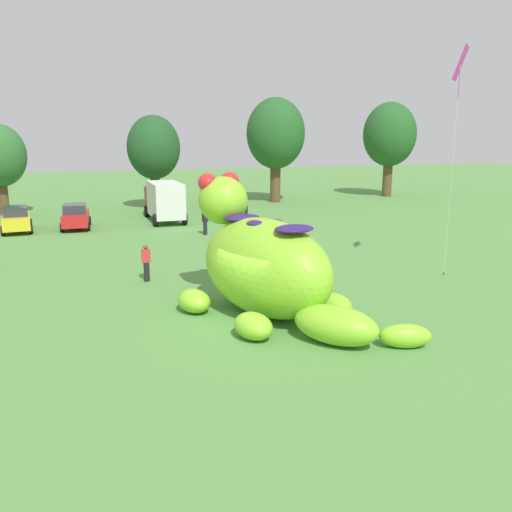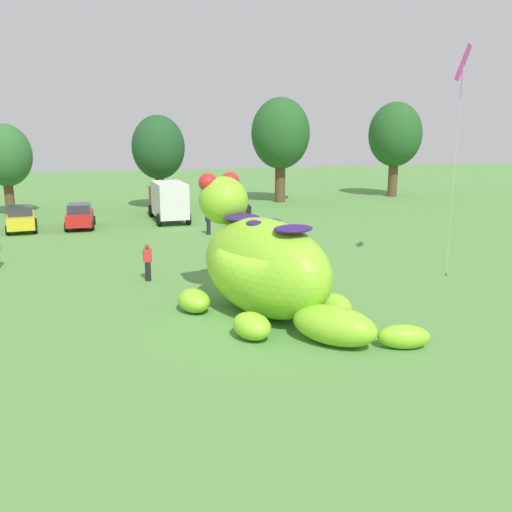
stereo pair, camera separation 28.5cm
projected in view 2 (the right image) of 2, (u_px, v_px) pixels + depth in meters
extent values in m
plane|color=#568E42|center=(242.00, 324.00, 19.16)|extent=(160.00, 160.00, 0.00)
ellipsoid|color=#8CD12D|center=(264.00, 267.00, 19.82)|extent=(5.00, 7.02, 3.57)
ellipsoid|color=#8CD12D|center=(223.00, 200.00, 21.46)|extent=(2.44, 2.56, 1.89)
sphere|color=red|center=(208.00, 183.00, 21.23)|extent=(0.75, 0.75, 0.75)
sphere|color=red|center=(230.00, 181.00, 21.83)|extent=(0.75, 0.75, 0.75)
ellipsoid|color=navy|center=(242.00, 218.00, 20.58)|extent=(1.71, 1.53, 0.24)
ellipsoid|color=navy|center=(265.00, 223.00, 19.45)|extent=(1.71, 1.53, 0.24)
ellipsoid|color=navy|center=(293.00, 229.00, 18.20)|extent=(1.71, 1.53, 0.24)
ellipsoid|color=#8CD12D|center=(194.00, 301.00, 20.35)|extent=(1.51, 1.79, 0.87)
ellipsoid|color=#8CD12D|center=(277.00, 284.00, 22.64)|extent=(1.51, 1.79, 0.87)
ellipsoid|color=#8CD12D|center=(252.00, 326.00, 17.70)|extent=(1.51, 1.79, 0.87)
ellipsoid|color=#8CD12D|center=(333.00, 305.00, 19.80)|extent=(1.51, 1.79, 0.87)
ellipsoid|color=#8CD12D|center=(334.00, 325.00, 17.20)|extent=(2.89, 3.13, 1.25)
ellipsoid|color=#8CD12D|center=(404.00, 337.00, 16.92)|extent=(1.80, 1.28, 0.76)
cube|color=yellow|center=(21.00, 221.00, 36.94)|extent=(1.97, 4.21, 0.80)
cube|color=#2D333D|center=(20.00, 211.00, 36.65)|extent=(1.63, 2.06, 0.60)
cylinder|color=black|center=(9.00, 224.00, 37.87)|extent=(0.28, 0.65, 0.64)
cylinder|color=black|center=(35.00, 223.00, 38.49)|extent=(0.28, 0.65, 0.64)
cylinder|color=black|center=(7.00, 230.00, 35.57)|extent=(0.28, 0.65, 0.64)
cylinder|color=black|center=(35.00, 229.00, 36.19)|extent=(0.28, 0.65, 0.64)
cube|color=red|center=(80.00, 218.00, 38.13)|extent=(1.95, 4.20, 0.80)
cube|color=#2D333D|center=(79.00, 208.00, 37.83)|extent=(1.61, 2.06, 0.60)
cylinder|color=black|center=(69.00, 221.00, 39.21)|extent=(0.28, 0.65, 0.64)
cylinder|color=black|center=(94.00, 220.00, 39.63)|extent=(0.28, 0.65, 0.64)
cylinder|color=black|center=(66.00, 227.00, 36.81)|extent=(0.28, 0.65, 0.64)
cylinder|color=black|center=(92.00, 226.00, 37.23)|extent=(0.28, 0.65, 0.64)
cube|color=#B2231E|center=(163.00, 199.00, 43.42)|extent=(2.01, 1.81, 1.90)
cube|color=silver|center=(170.00, 199.00, 40.39)|extent=(2.13, 4.61, 2.50)
cylinder|color=black|center=(151.00, 211.00, 43.32)|extent=(0.29, 0.90, 0.90)
cylinder|color=black|center=(176.00, 210.00, 43.94)|extent=(0.29, 0.90, 0.90)
cylinder|color=black|center=(159.00, 220.00, 38.86)|extent=(0.29, 0.90, 0.90)
cylinder|color=black|center=(188.00, 219.00, 39.50)|extent=(0.29, 0.90, 0.90)
cylinder|color=brown|center=(10.00, 199.00, 43.86)|extent=(0.73, 0.73, 2.54)
ellipsoid|color=#2D662D|center=(5.00, 155.00, 43.08)|extent=(4.07, 4.07, 4.89)
cylinder|color=brown|center=(160.00, 193.00, 47.52)|extent=(0.80, 0.80, 2.82)
ellipsoid|color=#1E4C23|center=(158.00, 147.00, 46.65)|extent=(4.51, 4.51, 5.41)
cylinder|color=brown|center=(280.00, 184.00, 52.12)|extent=(0.98, 0.98, 3.43)
ellipsoid|color=#235623|center=(281.00, 133.00, 51.07)|extent=(5.49, 5.49, 6.59)
cylinder|color=brown|center=(393.00, 180.00, 56.59)|extent=(0.96, 0.96, 3.37)
ellipsoid|color=#235623|center=(395.00, 134.00, 55.55)|extent=(5.39, 5.39, 6.46)
cylinder|color=#2D334C|center=(248.00, 220.00, 38.72)|extent=(0.26, 0.26, 0.88)
cube|color=black|center=(248.00, 210.00, 38.56)|extent=(0.38, 0.22, 0.60)
sphere|color=brown|center=(248.00, 204.00, 38.47)|extent=(0.22, 0.22, 0.22)
cylinder|color=black|center=(209.00, 228.00, 35.71)|extent=(0.26, 0.26, 0.88)
cube|color=black|center=(208.00, 217.00, 35.55)|extent=(0.38, 0.22, 0.60)
sphere|color=brown|center=(208.00, 210.00, 35.46)|extent=(0.22, 0.22, 0.22)
cylinder|color=black|center=(148.00, 271.00, 24.62)|extent=(0.26, 0.26, 0.88)
cube|color=red|center=(147.00, 255.00, 24.45)|extent=(0.38, 0.22, 0.60)
sphere|color=brown|center=(147.00, 246.00, 24.36)|extent=(0.22, 0.22, 0.22)
cylinder|color=black|center=(290.00, 251.00, 28.88)|extent=(0.26, 0.26, 0.88)
cube|color=#2D4CA5|center=(290.00, 237.00, 28.72)|extent=(0.38, 0.22, 0.60)
sphere|color=beige|center=(291.00, 229.00, 28.62)|extent=(0.22, 0.22, 0.22)
cylinder|color=brown|center=(446.00, 274.00, 25.56)|extent=(0.06, 0.06, 0.15)
cylinder|color=silver|center=(454.00, 172.00, 24.50)|extent=(0.01, 0.01, 9.35)
cube|color=#D833A5|center=(463.00, 63.00, 23.46)|extent=(1.13, 1.13, 1.44)
cylinder|color=#D833A5|center=(461.00, 84.00, 23.66)|extent=(0.03, 0.03, 1.20)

